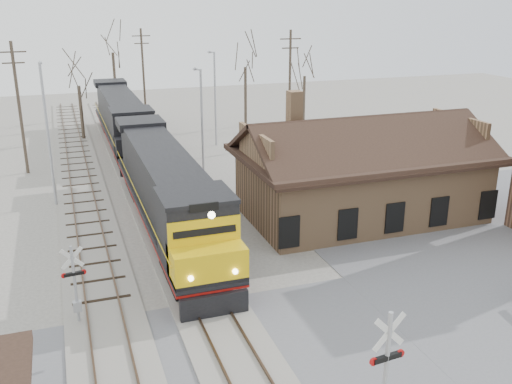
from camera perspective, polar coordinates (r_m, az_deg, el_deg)
ground at (r=22.94m, az=-2.09°, el=-16.15°), size 140.00×140.00×0.00m
road at (r=22.93m, az=-2.09°, el=-16.12°), size 60.00×9.00×0.03m
track_main at (r=35.91m, az=-9.20°, el=-2.82°), size 3.40×90.00×0.24m
track_siding at (r=35.51m, az=-16.36°, el=-3.62°), size 3.40×90.00×0.24m
depot at (r=36.32m, az=10.43°, el=1.28°), size 15.20×9.31×7.90m
locomotive_lead at (r=33.42m, az=-8.86°, el=0.08°), size 3.26×21.83×4.85m
locomotive_trailing at (r=54.65m, az=-13.23°, el=7.10°), size 3.26×21.83×4.59m
crossbuck_near at (r=18.77m, az=12.79°, el=-17.90°), size 1.26×0.33×4.43m
crossbuck_far at (r=25.28m, az=-17.62°, el=-9.05°), size 1.02×0.27×3.58m
streetlight_a at (r=39.47m, az=-20.15°, el=6.07°), size 0.25×2.04×9.38m
streetlight_b at (r=42.86m, az=-5.48°, el=7.33°), size 0.25×2.04×8.33m
streetlight_c at (r=53.43m, az=-4.16°, el=9.79°), size 0.25×2.04×8.62m
utility_pole_a at (r=47.69m, az=-22.59°, el=7.91°), size 2.00×0.24×10.18m
utility_pole_b at (r=66.00m, az=-11.19°, el=11.58°), size 2.00×0.24×10.10m
utility_pole_c at (r=53.41m, az=3.39°, el=10.51°), size 2.00×0.24×10.52m
tree_b at (r=57.78m, az=-17.39°, el=10.93°), size 3.50×3.50×8.57m
tree_c at (r=69.13m, az=-14.21°, el=14.36°), size 4.86×4.86×11.91m
tree_d at (r=61.55m, az=-1.08°, el=13.33°), size 4.19×4.19×10.26m
tree_e at (r=63.09m, az=4.90°, el=12.23°), size 3.46×3.46×8.48m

